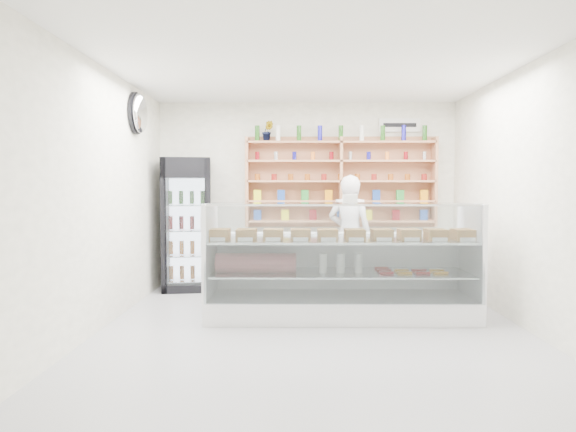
{
  "coord_description": "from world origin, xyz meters",
  "views": [
    {
      "loc": [
        -0.21,
        -5.37,
        1.5
      ],
      "look_at": [
        -0.28,
        0.9,
        1.16
      ],
      "focal_mm": 32.0,
      "sensor_mm": 36.0,
      "label": 1
    }
  ],
  "objects": [
    {
      "name": "drinks_cooler",
      "position": [
        -1.78,
        2.13,
        0.97
      ],
      "size": [
        0.79,
        0.77,
        1.93
      ],
      "rotation": [
        0.0,
        0.0,
        0.15
      ],
      "color": "black",
      "rests_on": "floor"
    },
    {
      "name": "shop_worker",
      "position": [
        0.59,
        1.86,
        0.84
      ],
      "size": [
        0.71,
        0.58,
        1.68
      ],
      "primitive_type": "imported",
      "rotation": [
        0.0,
        0.0,
        2.8
      ],
      "color": "silver",
      "rests_on": "floor"
    },
    {
      "name": "display_counter",
      "position": [
        0.33,
        0.51,
        0.36
      ],
      "size": [
        3.06,
        0.91,
        1.33
      ],
      "color": "white",
      "rests_on": "floor"
    },
    {
      "name": "room",
      "position": [
        0.0,
        0.0,
        1.4
      ],
      "size": [
        5.0,
        5.0,
        5.0
      ],
      "color": "#9F9FA4",
      "rests_on": "ground"
    },
    {
      "name": "security_mirror",
      "position": [
        -2.17,
        1.2,
        2.45
      ],
      "size": [
        0.15,
        0.5,
        0.5
      ],
      "primitive_type": "ellipsoid",
      "color": "silver",
      "rests_on": "left_wall"
    },
    {
      "name": "wall_shelving",
      "position": [
        0.5,
        2.34,
        1.59
      ],
      "size": [
        2.84,
        0.28,
        1.33
      ],
      "color": "#B37854",
      "rests_on": "back_wall"
    },
    {
      "name": "potted_plant",
      "position": [
        -0.59,
        2.34,
        2.35
      ],
      "size": [
        0.18,
        0.14,
        0.31
      ],
      "primitive_type": "imported",
      "rotation": [
        0.0,
        0.0,
        0.05
      ],
      "color": "#1E6626",
      "rests_on": "wall_shelving"
    },
    {
      "name": "wall_sign",
      "position": [
        1.4,
        2.47,
        2.45
      ],
      "size": [
        0.62,
        0.03,
        0.2
      ],
      "primitive_type": "cube",
      "color": "white",
      "rests_on": "back_wall"
    }
  ]
}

